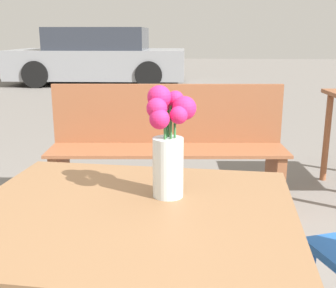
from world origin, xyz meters
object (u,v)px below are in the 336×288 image
object	(u,v)px
bench_near	(168,144)
parked_car	(99,57)
table_front	(131,242)
flower_vase	(168,145)

from	to	relation	value
bench_near	parked_car	distance (m)	7.79
table_front	flower_vase	bearing A→B (deg)	48.26
parked_car	table_front	bearing A→B (deg)	-76.24
flower_vase	bench_near	bearing A→B (deg)	94.39
flower_vase	parked_car	size ratio (longest dim) A/B	0.08
parked_car	bench_near	bearing A→B (deg)	-73.50
flower_vase	parked_car	world-z (taller)	parked_car
table_front	bench_near	world-z (taller)	bench_near
flower_vase	bench_near	distance (m)	1.59
table_front	parked_car	bearing A→B (deg)	103.76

